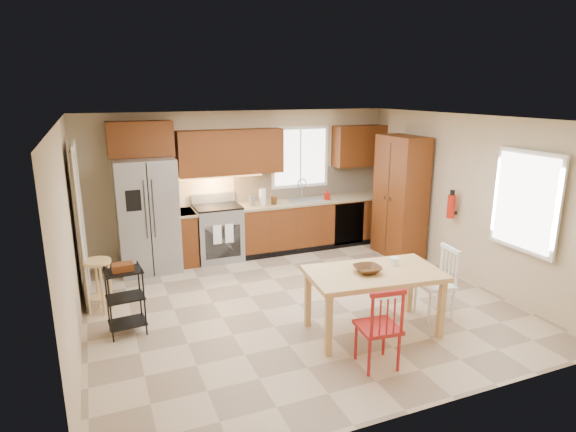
{
  "coord_description": "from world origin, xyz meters",
  "views": [
    {
      "loc": [
        -2.44,
        -5.56,
        2.85
      ],
      "look_at": [
        0.01,
        0.4,
        1.15
      ],
      "focal_mm": 30.0,
      "sensor_mm": 36.0,
      "label": 1
    }
  ],
  "objects_px": {
    "bar_stool": "(100,286)",
    "chair_red": "(378,326)",
    "chair_white": "(435,283)",
    "table_jar": "(394,263)",
    "table_bowl": "(367,273)",
    "range_stove": "(218,234)",
    "pantry": "(400,197)",
    "refrigerator": "(147,215)",
    "fire_extinguisher": "(451,207)",
    "soap_bottle": "(327,194)",
    "utility_cart": "(126,301)",
    "dining_table": "(373,302)"
  },
  "relations": [
    {
      "from": "pantry",
      "to": "table_bowl",
      "type": "xyz_separation_m",
      "value": [
        -2.01,
        -2.24,
        -0.28
      ]
    },
    {
      "from": "soap_bottle",
      "to": "utility_cart",
      "type": "bearing_deg",
      "value": -150.82
    },
    {
      "from": "range_stove",
      "to": "utility_cart",
      "type": "height_order",
      "value": "range_stove"
    },
    {
      "from": "table_bowl",
      "to": "bar_stool",
      "type": "height_order",
      "value": "table_bowl"
    },
    {
      "from": "fire_extinguisher",
      "to": "bar_stool",
      "type": "distance_m",
      "value": 5.22
    },
    {
      "from": "chair_red",
      "to": "utility_cart",
      "type": "relative_size",
      "value": 1.09
    },
    {
      "from": "utility_cart",
      "to": "range_stove",
      "type": "bearing_deg",
      "value": 47.49
    },
    {
      "from": "fire_extinguisher",
      "to": "bar_stool",
      "type": "relative_size",
      "value": 0.5
    },
    {
      "from": "pantry",
      "to": "fire_extinguisher",
      "type": "xyz_separation_m",
      "value": [
        0.2,
        -1.05,
        0.05
      ]
    },
    {
      "from": "fire_extinguisher",
      "to": "table_bowl",
      "type": "xyz_separation_m",
      "value": [
        -2.21,
        -1.19,
        -0.33
      ]
    },
    {
      "from": "fire_extinguisher",
      "to": "soap_bottle",
      "type": "bearing_deg",
      "value": 120.53
    },
    {
      "from": "refrigerator",
      "to": "dining_table",
      "type": "bearing_deg",
      "value": -55.03
    },
    {
      "from": "range_stove",
      "to": "bar_stool",
      "type": "relative_size",
      "value": 1.28
    },
    {
      "from": "refrigerator",
      "to": "chair_white",
      "type": "distance_m",
      "value": 4.47
    },
    {
      "from": "chair_red",
      "to": "chair_white",
      "type": "relative_size",
      "value": 1.0
    },
    {
      "from": "pantry",
      "to": "chair_white",
      "type": "xyz_separation_m",
      "value": [
        -0.96,
        -2.19,
        -0.59
      ]
    },
    {
      "from": "chair_white",
      "to": "table_jar",
      "type": "bearing_deg",
      "value": 91.74
    },
    {
      "from": "utility_cart",
      "to": "chair_white",
      "type": "bearing_deg",
      "value": -20.18
    },
    {
      "from": "refrigerator",
      "to": "fire_extinguisher",
      "type": "relative_size",
      "value": 5.06
    },
    {
      "from": "range_stove",
      "to": "table_jar",
      "type": "distance_m",
      "value": 3.45
    },
    {
      "from": "pantry",
      "to": "range_stove",
      "type": "bearing_deg",
      "value": 161.71
    },
    {
      "from": "fire_extinguisher",
      "to": "dining_table",
      "type": "bearing_deg",
      "value": -150.57
    },
    {
      "from": "pantry",
      "to": "chair_white",
      "type": "bearing_deg",
      "value": -113.74
    },
    {
      "from": "chair_red",
      "to": "utility_cart",
      "type": "distance_m",
      "value": 2.95
    },
    {
      "from": "soap_bottle",
      "to": "pantry",
      "type": "xyz_separation_m",
      "value": [
        0.95,
        -0.9,
        0.05
      ]
    },
    {
      "from": "fire_extinguisher",
      "to": "chair_red",
      "type": "relative_size",
      "value": 0.39
    },
    {
      "from": "refrigerator",
      "to": "bar_stool",
      "type": "relative_size",
      "value": 2.54
    },
    {
      "from": "chair_white",
      "to": "fire_extinguisher",
      "type": "bearing_deg",
      "value": -39.3
    },
    {
      "from": "pantry",
      "to": "utility_cart",
      "type": "xyz_separation_m",
      "value": [
        -4.65,
        -1.17,
        -0.63
      ]
    },
    {
      "from": "chair_red",
      "to": "table_bowl",
      "type": "xyz_separation_m",
      "value": [
        0.25,
        0.65,
        0.31
      ]
    },
    {
      "from": "chair_white",
      "to": "pantry",
      "type": "bearing_deg",
      "value": -17.51
    },
    {
      "from": "soap_bottle",
      "to": "dining_table",
      "type": "xyz_separation_m",
      "value": [
        -0.96,
        -3.14,
        -0.61
      ]
    },
    {
      "from": "chair_white",
      "to": "dining_table",
      "type": "bearing_deg",
      "value": 99.24
    },
    {
      "from": "range_stove",
      "to": "soap_bottle",
      "type": "distance_m",
      "value": 2.1
    },
    {
      "from": "table_bowl",
      "to": "bar_stool",
      "type": "relative_size",
      "value": 0.44
    },
    {
      "from": "table_jar",
      "to": "utility_cart",
      "type": "relative_size",
      "value": 0.16
    },
    {
      "from": "refrigerator",
      "to": "chair_red",
      "type": "height_order",
      "value": "refrigerator"
    },
    {
      "from": "bar_stool",
      "to": "chair_red",
      "type": "bearing_deg",
      "value": -67.66
    },
    {
      "from": "pantry",
      "to": "chair_red",
      "type": "xyz_separation_m",
      "value": [
        -2.26,
        -2.89,
        -0.59
      ]
    },
    {
      "from": "range_stove",
      "to": "pantry",
      "type": "bearing_deg",
      "value": -18.29
    },
    {
      "from": "dining_table",
      "to": "refrigerator",
      "type": "bearing_deg",
      "value": 131.2
    },
    {
      "from": "fire_extinguisher",
      "to": "utility_cart",
      "type": "bearing_deg",
      "value": -178.61
    },
    {
      "from": "table_bowl",
      "to": "table_jar",
      "type": "bearing_deg",
      "value": 12.53
    },
    {
      "from": "chair_white",
      "to": "table_jar",
      "type": "relative_size",
      "value": 6.87
    },
    {
      "from": "pantry",
      "to": "fire_extinguisher",
      "type": "bearing_deg",
      "value": -79.22
    },
    {
      "from": "refrigerator",
      "to": "fire_extinguisher",
      "type": "bearing_deg",
      "value": -24.52
    },
    {
      "from": "utility_cart",
      "to": "table_jar",
      "type": "bearing_deg",
      "value": -22.25
    },
    {
      "from": "range_stove",
      "to": "chair_white",
      "type": "distance_m",
      "value": 3.76
    },
    {
      "from": "chair_white",
      "to": "table_jar",
      "type": "distance_m",
      "value": 0.7
    },
    {
      "from": "pantry",
      "to": "table_jar",
      "type": "relative_size",
      "value": 15.7
    }
  ]
}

